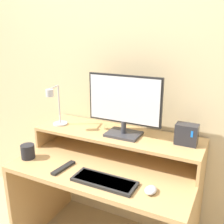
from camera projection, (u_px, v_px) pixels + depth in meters
wall_back at (130, 76)px, 1.94m from camera, size 6.00×0.05×2.50m
desk at (107, 189)px, 1.84m from camera, size 1.21×0.70×0.71m
monitor_shelf at (117, 136)px, 1.88m from camera, size 1.21×0.37×0.16m
monitor at (124, 104)px, 1.76m from camera, size 0.52×0.18×0.42m
desk_lamp at (56, 107)px, 1.94m from camera, size 0.11×0.22×0.31m
router_dock at (187, 134)px, 1.66m from camera, size 0.14×0.09×0.14m
keyboard at (104, 181)px, 1.55m from camera, size 0.39×0.15×0.02m
mouse at (151, 190)px, 1.45m from camera, size 0.06×0.09×0.03m
remote_control at (63, 168)px, 1.70m from camera, size 0.06×0.20×0.02m
mug at (28, 151)px, 1.84m from camera, size 0.10×0.10×0.10m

